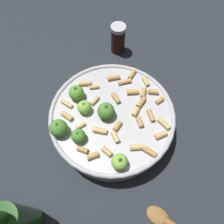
{
  "coord_description": "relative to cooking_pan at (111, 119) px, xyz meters",
  "views": [
    {
      "loc": [
        0.23,
        0.05,
        0.53
      ],
      "look_at": [
        0.0,
        0.0,
        0.08
      ],
      "focal_mm": 34.67,
      "sensor_mm": 36.0,
      "label": 1
    }
  ],
  "objects": [
    {
      "name": "ground_plane",
      "position": [
        -0.0,
        0.0,
        -0.04
      ],
      "size": [
        2.4,
        2.4,
        0.0
      ],
      "primitive_type": "plane",
      "color": "#23282D"
    },
    {
      "name": "cooking_pan",
      "position": [
        0.0,
        0.0,
        0.0
      ],
      "size": [
        0.3,
        0.3,
        0.12
      ],
      "color": "#B7B7BC",
      "rests_on": "ground"
    },
    {
      "name": "pepper_shaker",
      "position": [
        -0.27,
        -0.04,
        0.01
      ],
      "size": [
        0.05,
        0.05,
        0.09
      ],
      "color": "#33140F",
      "rests_on": "ground"
    },
    {
      "name": "olive_oil_bottle",
      "position": [
        0.26,
        -0.12,
        0.04
      ],
      "size": [
        0.05,
        0.05,
        0.2
      ],
      "color": "#1E4C19",
      "rests_on": "ground"
    }
  ]
}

